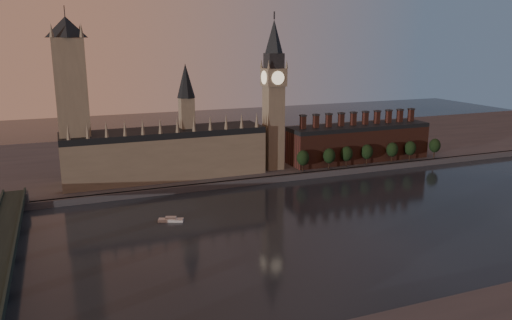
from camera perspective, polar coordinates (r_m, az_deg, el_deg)
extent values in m
plane|color=black|center=(257.83, 9.76, -7.69)|extent=(900.00, 900.00, 0.00)
cube|color=#4B4B50|center=(333.11, 1.75, -2.24)|extent=(900.00, 4.00, 4.00)
cube|color=#4B4B50|center=(414.74, -3.18, 0.90)|extent=(900.00, 180.00, 4.00)
cube|color=#81725C|center=(333.62, -10.27, 0.41)|extent=(130.00, 30.00, 28.00)
cube|color=black|center=(330.42, -10.39, 3.11)|extent=(130.00, 30.00, 4.00)
cube|color=#81725C|center=(331.98, -7.92, 5.00)|extent=(9.00, 9.00, 24.00)
cone|color=black|center=(329.41, -8.05, 8.96)|extent=(12.00, 12.00, 22.00)
cone|color=#81725C|center=(309.47, -20.69, 3.08)|extent=(2.60, 2.60, 10.00)
cone|color=#81725C|center=(309.77, -18.71, 3.25)|extent=(2.60, 2.60, 10.00)
cone|color=#81725C|center=(310.45, -16.73, 3.41)|extent=(2.60, 2.60, 10.00)
cone|color=#81725C|center=(311.50, -14.77, 3.57)|extent=(2.60, 2.60, 10.00)
cone|color=#81725C|center=(312.91, -12.82, 3.72)|extent=(2.60, 2.60, 10.00)
cone|color=#81725C|center=(314.68, -10.89, 3.87)|extent=(2.60, 2.60, 10.00)
cone|color=#81725C|center=(316.81, -8.98, 4.01)|extent=(2.60, 2.60, 10.00)
cone|color=#81725C|center=(319.28, -7.10, 4.15)|extent=(2.60, 2.60, 10.00)
cone|color=#81725C|center=(322.09, -5.25, 4.28)|extent=(2.60, 2.60, 10.00)
cone|color=#81725C|center=(325.23, -3.43, 4.40)|extent=(2.60, 2.60, 10.00)
cone|color=#81725C|center=(328.69, -1.65, 4.51)|extent=(2.60, 2.60, 10.00)
cone|color=#81725C|center=(332.46, 0.09, 4.62)|extent=(2.60, 2.60, 10.00)
cube|color=#81725C|center=(322.17, -20.16, 4.95)|extent=(18.00, 18.00, 90.00)
cone|color=black|center=(319.33, -20.92, 14.02)|extent=(24.00, 24.00, 12.00)
cylinder|color=#232326|center=(319.53, -21.01, 15.10)|extent=(0.50, 0.50, 12.00)
cone|color=#81725C|center=(311.20, -22.36, 13.57)|extent=(3.00, 3.00, 8.00)
cone|color=#81725C|center=(311.59, -19.34, 13.81)|extent=(3.00, 3.00, 8.00)
cone|color=#81725C|center=(327.20, -22.35, 13.52)|extent=(3.00, 3.00, 8.00)
cone|color=#81725C|center=(327.57, -19.48, 13.75)|extent=(3.00, 3.00, 8.00)
cube|color=#81725C|center=(348.04, 1.99, 3.68)|extent=(12.00, 12.00, 58.00)
cube|color=#81725C|center=(343.80, 2.04, 9.44)|extent=(14.00, 14.00, 12.00)
cube|color=#232326|center=(343.20, 2.06, 11.27)|extent=(11.00, 11.00, 10.00)
cone|color=black|center=(342.95, 2.08, 13.94)|extent=(13.00, 13.00, 22.00)
cylinder|color=#232326|center=(343.31, 2.10, 16.20)|extent=(1.00, 1.00, 5.00)
cylinder|color=beige|center=(337.24, 2.54, 9.35)|extent=(9.00, 0.50, 9.00)
cylinder|color=beige|center=(350.39, 1.56, 9.52)|extent=(9.00, 0.50, 9.00)
cylinder|color=beige|center=(340.99, 0.92, 9.41)|extent=(0.50, 9.00, 9.00)
cylinder|color=beige|center=(346.75, 3.15, 9.46)|extent=(0.50, 9.00, 9.00)
cone|color=#81725C|center=(334.75, 1.47, 10.87)|extent=(2.00, 2.00, 6.00)
cone|color=#81725C|center=(340.05, 3.52, 10.90)|extent=(2.00, 2.00, 6.00)
cone|color=#81725C|center=(346.73, 0.61, 10.97)|extent=(2.00, 2.00, 6.00)
cone|color=#81725C|center=(351.85, 2.61, 10.99)|extent=(2.00, 2.00, 6.00)
cube|color=#522A1F|center=(384.18, 11.59, 1.77)|extent=(110.00, 25.00, 24.00)
cube|color=black|center=(381.73, 11.69, 3.75)|extent=(110.00, 25.00, 3.00)
cube|color=#522A1F|center=(357.35, 5.39, 4.29)|extent=(3.50, 3.50, 9.00)
cube|color=#232326|center=(356.59, 5.41, 5.09)|extent=(4.20, 4.20, 1.00)
cube|color=#522A1F|center=(362.16, 6.87, 4.38)|extent=(3.50, 3.50, 9.00)
cube|color=#232326|center=(361.41, 6.89, 5.16)|extent=(4.20, 4.20, 1.00)
cube|color=#522A1F|center=(367.21, 8.30, 4.46)|extent=(3.50, 3.50, 9.00)
cube|color=#232326|center=(366.47, 8.33, 5.23)|extent=(4.20, 4.20, 1.00)
cube|color=#522A1F|center=(372.48, 9.70, 4.54)|extent=(3.50, 3.50, 9.00)
cube|color=#232326|center=(371.75, 9.73, 5.30)|extent=(4.20, 4.20, 1.00)
cube|color=#522A1F|center=(377.96, 11.06, 4.61)|extent=(3.50, 3.50, 9.00)
cube|color=#232326|center=(377.24, 11.10, 5.36)|extent=(4.20, 4.20, 1.00)
cube|color=#522A1F|center=(383.66, 12.38, 4.67)|extent=(3.50, 3.50, 9.00)
cube|color=#232326|center=(382.95, 12.42, 5.41)|extent=(4.20, 4.20, 1.00)
cube|color=#522A1F|center=(389.55, 13.67, 4.73)|extent=(3.50, 3.50, 9.00)
cube|color=#232326|center=(388.85, 13.71, 5.46)|extent=(4.20, 4.20, 1.00)
cube|color=#522A1F|center=(395.62, 14.91, 4.79)|extent=(3.50, 3.50, 9.00)
cube|color=#232326|center=(394.93, 14.95, 5.51)|extent=(4.20, 4.20, 1.00)
cube|color=#522A1F|center=(401.88, 16.11, 4.85)|extent=(3.50, 3.50, 9.00)
cube|color=#232326|center=(401.20, 16.16, 5.55)|extent=(4.20, 4.20, 1.00)
cube|color=#522A1F|center=(408.31, 17.28, 4.90)|extent=(3.50, 3.50, 9.00)
cube|color=#232326|center=(407.64, 17.33, 5.59)|extent=(4.20, 4.20, 1.00)
cylinder|color=black|center=(346.79, 5.37, -0.80)|extent=(0.80, 0.80, 6.00)
ellipsoid|color=black|center=(345.24, 5.39, 0.24)|extent=(8.60, 8.60, 10.75)
cylinder|color=black|center=(355.22, 8.33, -0.54)|extent=(0.80, 0.80, 6.00)
ellipsoid|color=black|center=(353.71, 8.37, 0.48)|extent=(8.60, 8.60, 10.75)
cylinder|color=black|center=(363.78, 10.28, -0.28)|extent=(0.80, 0.80, 6.00)
ellipsoid|color=black|center=(362.31, 10.32, 0.72)|extent=(8.60, 8.60, 10.75)
cylinder|color=black|center=(373.18, 12.52, -0.04)|extent=(0.80, 0.80, 6.00)
ellipsoid|color=black|center=(371.74, 12.58, 0.93)|extent=(8.60, 8.60, 10.75)
cylinder|color=black|center=(384.90, 15.24, 0.21)|extent=(0.80, 0.80, 6.00)
ellipsoid|color=black|center=(383.51, 15.30, 1.16)|extent=(8.60, 8.60, 10.75)
cylinder|color=black|center=(393.76, 17.15, 0.38)|extent=(0.80, 0.80, 6.00)
ellipsoid|color=black|center=(392.40, 17.21, 1.30)|extent=(8.60, 8.60, 10.75)
cylinder|color=black|center=(409.51, 19.68, 0.68)|extent=(0.80, 0.80, 6.00)
ellipsoid|color=black|center=(408.21, 19.75, 1.57)|extent=(8.60, 8.60, 10.75)
cube|color=#1D2D28|center=(216.29, -26.14, -10.08)|extent=(1.00, 200.00, 1.30)
cube|color=#4B4B50|center=(307.52, -25.89, -4.01)|extent=(14.00, 8.00, 6.00)
cylinder|color=#232326|center=(239.78, -26.93, -9.70)|extent=(8.00, 8.00, 7.75)
cylinder|color=#232326|center=(271.46, -26.34, -6.98)|extent=(8.00, 8.00, 7.75)
cylinder|color=#232326|center=(303.64, -25.89, -4.84)|extent=(8.00, 8.00, 7.75)
cube|color=silver|center=(266.71, -9.71, -6.79)|extent=(13.44, 8.10, 1.48)
cube|color=silver|center=(266.27, -9.72, -6.52)|extent=(6.19, 4.58, 1.11)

